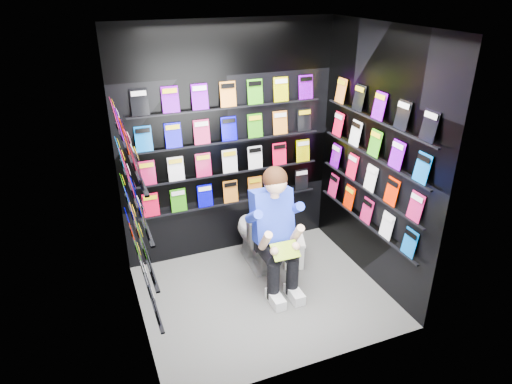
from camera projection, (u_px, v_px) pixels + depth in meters
name	position (u px, v px, depth m)	size (l,w,h in m)	color
floor	(263.00, 295.00, 4.68)	(2.40, 2.40, 0.00)	slate
ceiling	(265.00, 27.00, 3.56)	(2.40, 2.40, 0.00)	white
wall_back	(228.00, 145.00, 4.96)	(2.40, 0.04, 2.60)	black
wall_front	(318.00, 231.00, 3.28)	(2.40, 0.04, 2.60)	black
wall_left	(129.00, 201.00, 3.72)	(0.04, 2.00, 2.60)	black
wall_right	(375.00, 161.00, 4.52)	(0.04, 2.00, 2.60)	black
comics_back	(229.00, 145.00, 4.93)	(2.10, 0.06, 1.37)	#B8124B
comics_left	(132.00, 200.00, 3.72)	(0.06, 1.70, 1.37)	#B8124B
comics_right	(373.00, 161.00, 4.51)	(0.06, 1.70, 1.37)	#B8124B
toilet	(257.00, 234.00, 5.08)	(0.42, 0.75, 0.73)	white
longbox	(293.00, 250.00, 5.19)	(0.21, 0.38, 0.29)	white
longbox_lid	(293.00, 238.00, 5.12)	(0.23, 0.40, 0.03)	white
reader	(271.00, 215.00, 4.58)	(0.55, 0.80, 1.47)	blue
held_comic	(285.00, 250.00, 4.37)	(0.27, 0.01, 0.19)	green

